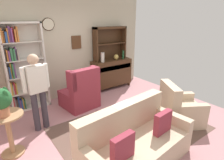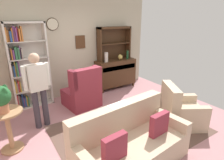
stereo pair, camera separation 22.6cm
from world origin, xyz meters
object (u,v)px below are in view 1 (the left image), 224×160
object	(u,v)px
sideboard_hutch	(109,39)
vase_round	(116,57)
bottle_wine	(123,55)
plant_stand	(9,130)
vase_tall	(103,57)
book_stack	(117,114)
person_reading	(37,87)
armchair_floral	(180,110)
coffee_table	(109,118)
wingback_chair	(81,93)
potted_plant_large	(1,101)
couch_floral	(135,144)
sideboard	(112,72)
bookshelf	(22,67)

from	to	relation	value
sideboard_hutch	vase_round	size ratio (longest dim) A/B	6.47
bottle_wine	plant_stand	distance (m)	3.90
vase_tall	vase_round	world-z (taller)	vase_tall
book_stack	person_reading	bearing A→B (deg)	135.96
vase_tall	armchair_floral	bearing A→B (deg)	-82.44
person_reading	coffee_table	world-z (taller)	person_reading
wingback_chair	coffee_table	xyz separation A→B (m)	(-0.11, -1.38, -0.03)
vase_round	person_reading	distance (m)	2.87
armchair_floral	potted_plant_large	distance (m)	3.39
couch_floral	coffee_table	bearing A→B (deg)	83.81
vase_round	potted_plant_large	xyz separation A→B (m)	(-3.34, -1.49, -0.00)
sideboard	sideboard_hutch	bearing A→B (deg)	90.00
bookshelf	sideboard	world-z (taller)	bookshelf
plant_stand	coffee_table	bearing A→B (deg)	-18.12
sideboard_hutch	person_reading	bearing A→B (deg)	-155.58
person_reading	wingback_chair	bearing A→B (deg)	18.57
wingback_chair	person_reading	xyz separation A→B (m)	(-1.11, -0.37, 0.52)
potted_plant_large	book_stack	bearing A→B (deg)	-18.17
bottle_wine	person_reading	bearing A→B (deg)	-161.90
bottle_wine	armchair_floral	xyz separation A→B (m)	(-0.45, -2.49, -0.76)
sideboard_hutch	book_stack	size ratio (longest dim) A/B	5.39
person_reading	coffee_table	distance (m)	1.52
bookshelf	bottle_wine	world-z (taller)	bookshelf
sideboard_hutch	wingback_chair	xyz separation A→B (m)	(-1.46, -0.79, -1.18)
vase_tall	person_reading	bearing A→B (deg)	-155.85
vase_round	sideboard	bearing A→B (deg)	152.83
potted_plant_large	book_stack	world-z (taller)	potted_plant_large
vase_round	potted_plant_large	world-z (taller)	potted_plant_large
vase_tall	person_reading	xyz separation A→B (m)	(-2.17, -0.97, -0.16)
armchair_floral	plant_stand	bearing A→B (deg)	161.45
bookshelf	couch_floral	size ratio (longest dim) A/B	1.12
vase_tall	wingback_chair	size ratio (longest dim) A/B	0.27
bottle_wine	vase_tall	bearing A→B (deg)	179.34
vase_round	bottle_wine	bearing A→B (deg)	-4.95
bookshelf	potted_plant_large	xyz separation A→B (m)	(-0.64, -1.64, -0.07)
bottle_wine	book_stack	size ratio (longest dim) A/B	1.32
couch_floral	armchair_floral	xyz separation A→B (m)	(1.59, 0.29, -0.02)
sideboard_hutch	book_stack	world-z (taller)	sideboard_hutch
person_reading	sideboard	bearing A→B (deg)	22.36
sideboard	vase_round	bearing A→B (deg)	-27.17
sideboard_hutch	plant_stand	xyz separation A→B (m)	(-3.19, -1.64, -1.11)
person_reading	book_stack	bearing A→B (deg)	-44.04
sideboard	coffee_table	distance (m)	2.59
sideboard	bottle_wine	xyz separation A→B (m)	(0.39, -0.09, 0.55)
vase_tall	vase_round	size ratio (longest dim) A/B	1.69
vase_tall	plant_stand	distance (m)	3.21
potted_plant_large	armchair_floral	bearing A→B (deg)	-17.90
potted_plant_large	sideboard_hutch	bearing A→B (deg)	27.40
sideboard	wingback_chair	xyz separation A→B (m)	(-1.46, -0.68, -0.13)
couch_floral	person_reading	size ratio (longest dim) A/B	1.20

